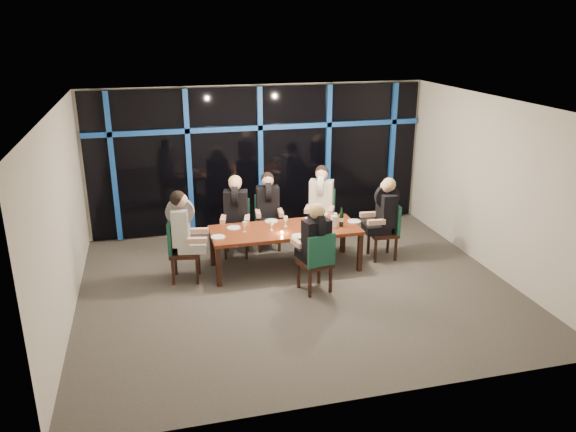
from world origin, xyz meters
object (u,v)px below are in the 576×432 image
(chair_far_left, at_px, (237,224))
(chair_far_right, at_px, (321,214))
(diner_end_left, at_px, (183,223))
(chair_far_mid, at_px, (268,219))
(chair_near_mid, at_px, (318,260))
(diner_far_right, at_px, (321,194))
(diner_end_right, at_px, (384,207))
(chair_end_left, at_px, (179,247))
(diner_far_mid, at_px, (268,200))
(diner_far_left, at_px, (236,205))
(diner_near_mid, at_px, (315,234))
(chair_end_right, at_px, (388,228))
(water_pitcher, at_px, (334,222))
(dining_table, at_px, (285,232))
(wine_bottle, at_px, (341,219))

(chair_far_left, bearing_deg, chair_far_right, 17.88)
(diner_end_left, bearing_deg, chair_far_mid, -46.73)
(chair_near_mid, height_order, diner_far_right, diner_far_right)
(chair_far_mid, height_order, diner_end_right, diner_end_right)
(diner_far_right, bearing_deg, chair_end_left, -136.17)
(chair_far_right, bearing_deg, chair_far_mid, -158.02)
(chair_far_right, xyz_separation_m, diner_far_mid, (-1.08, -0.03, 0.38))
(chair_far_right, bearing_deg, chair_end_left, -134.91)
(diner_far_left, distance_m, diner_end_right, 2.72)
(diner_end_left, bearing_deg, diner_near_mid, -105.30)
(chair_far_mid, distance_m, chair_end_left, 2.07)
(chair_far_left, relative_size, chair_end_right, 1.00)
(chair_end_right, relative_size, diner_far_mid, 1.05)
(chair_far_right, distance_m, diner_end_right, 1.39)
(diner_end_right, xyz_separation_m, water_pitcher, (-1.01, -0.16, -0.14))
(diner_end_left, bearing_deg, chair_far_left, -38.58)
(diner_far_right, xyz_separation_m, diner_near_mid, (-0.69, -1.90, -0.05))
(chair_end_right, xyz_separation_m, diner_end_right, (-0.09, 0.00, 0.41))
(chair_near_mid, distance_m, diner_far_mid, 2.11)
(chair_far_mid, xyz_separation_m, chair_end_left, (-1.76, -1.09, 0.03))
(diner_far_left, height_order, diner_end_left, diner_end_left)
(diner_end_left, relative_size, diner_near_mid, 1.04)
(chair_far_right, relative_size, water_pitcher, 5.08)
(diner_near_mid, height_order, water_pitcher, diner_near_mid)
(dining_table, height_order, chair_far_mid, chair_far_mid)
(chair_far_right, xyz_separation_m, diner_far_left, (-1.73, -0.22, 0.39))
(chair_end_right, bearing_deg, diner_far_left, -103.44)
(chair_far_mid, bearing_deg, diner_end_right, -22.60)
(chair_end_right, distance_m, diner_end_right, 0.42)
(chair_far_left, xyz_separation_m, diner_end_left, (-1.03, -0.92, 0.44))
(diner_end_left, height_order, diner_end_right, diner_end_left)
(chair_far_left, height_order, wine_bottle, wine_bottle)
(diner_end_left, distance_m, diner_near_mid, 2.21)
(chair_far_left, bearing_deg, diner_end_right, -5.33)
(wine_bottle, bearing_deg, water_pitcher, -171.56)
(chair_end_left, height_order, diner_end_left, diner_end_left)
(chair_end_left, distance_m, diner_far_right, 2.98)
(chair_end_right, bearing_deg, diner_end_right, -90.00)
(diner_far_right, bearing_deg, chair_far_left, -153.35)
(chair_far_mid, xyz_separation_m, diner_far_mid, (-0.01, -0.09, 0.41))
(chair_far_right, distance_m, chair_end_left, 3.01)
(dining_table, bearing_deg, chair_near_mid, -75.69)
(chair_near_mid, bearing_deg, dining_table, -88.06)
(chair_near_mid, distance_m, diner_near_mid, 0.42)
(chair_far_mid, xyz_separation_m, chair_near_mid, (0.35, -2.13, 0.00))
(chair_far_right, relative_size, diner_far_left, 1.06)
(diner_near_mid, bearing_deg, diner_far_right, -122.39)
(chair_end_right, height_order, diner_near_mid, diner_near_mid)
(diner_far_right, distance_m, diner_end_right, 1.30)
(chair_end_left, relative_size, diner_end_right, 1.06)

